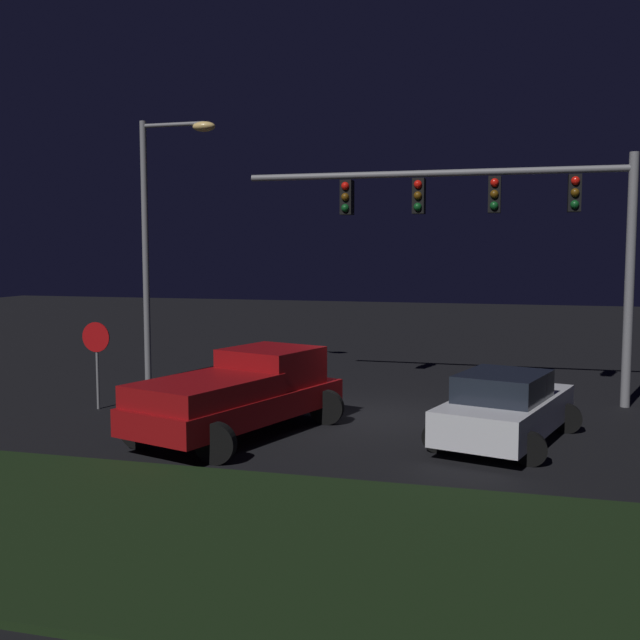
% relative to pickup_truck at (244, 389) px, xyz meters
% --- Properties ---
extents(ground_plane, '(80.00, 80.00, 0.00)m').
position_rel_pickup_truck_xyz_m(ground_plane, '(2.44, 2.60, -1.00)').
color(ground_plane, black).
extents(grass_median, '(25.29, 5.80, 0.10)m').
position_rel_pickup_truck_xyz_m(grass_median, '(2.44, -5.80, -0.95)').
color(grass_median, black).
rests_on(grass_median, ground_plane).
extents(pickup_truck, '(3.96, 5.75, 1.80)m').
position_rel_pickup_truck_xyz_m(pickup_truck, '(0.00, 0.00, 0.00)').
color(pickup_truck, maroon).
rests_on(pickup_truck, ground_plane).
extents(car_sedan, '(3.23, 4.72, 1.51)m').
position_rel_pickup_truck_xyz_m(car_sedan, '(5.58, 0.74, -0.26)').
color(car_sedan, silver).
rests_on(car_sedan, ground_plane).
extents(traffic_signal_gantry, '(10.32, 0.56, 6.50)m').
position_rel_pickup_truck_xyz_m(traffic_signal_gantry, '(5.13, 5.24, 4.03)').
color(traffic_signal_gantry, slate).
rests_on(traffic_signal_gantry, ground_plane).
extents(street_lamp_left, '(2.44, 0.44, 7.93)m').
position_rel_pickup_truck_xyz_m(street_lamp_left, '(-4.84, 5.61, 4.00)').
color(street_lamp_left, slate).
rests_on(street_lamp_left, ground_plane).
extents(stop_sign, '(0.76, 0.08, 2.23)m').
position_rel_pickup_truck_xyz_m(stop_sign, '(-4.53, 1.45, 0.56)').
color(stop_sign, slate).
rests_on(stop_sign, ground_plane).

